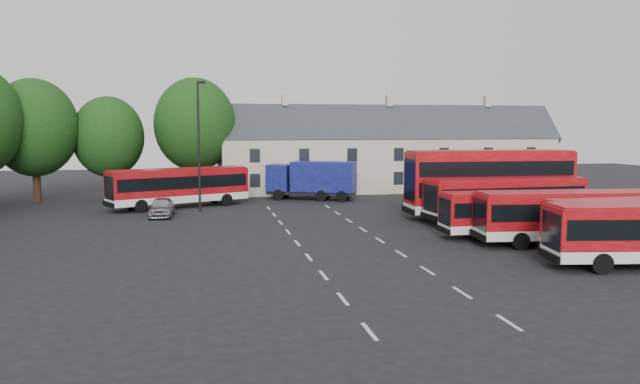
{
  "coord_description": "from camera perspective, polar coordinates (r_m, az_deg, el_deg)",
  "views": [
    {
      "loc": [
        -5.33,
        -33.4,
        6.76
      ],
      "look_at": [
        2.72,
        9.27,
        2.2
      ],
      "focal_mm": 35.0,
      "sensor_mm": 36.0,
      "label": 1
    }
  ],
  "objects": [
    {
      "name": "bus_north",
      "position": [
        53.37,
        -12.75,
        0.71
      ],
      "size": [
        11.7,
        7.3,
        3.3
      ],
      "rotation": [
        0.0,
        0.0,
        0.43
      ],
      "color": "silver",
      "rests_on": "ground"
    },
    {
      "name": "bus_row_c",
      "position": [
        38.39,
        22.08,
        -1.78
      ],
      "size": [
        11.13,
        3.48,
        3.1
      ],
      "rotation": [
        0.0,
        0.0,
        -0.09
      ],
      "color": "silver",
      "rests_on": "ground"
    },
    {
      "name": "bus_row_d",
      "position": [
        40.06,
        18.0,
        -1.57
      ],
      "size": [
        10.02,
        2.61,
        2.81
      ],
      "rotation": [
        0.0,
        0.0,
        -0.03
      ],
      "color": "silver",
      "rests_on": "ground"
    },
    {
      "name": "silver_car",
      "position": [
        48.46,
        -14.27,
        -1.34
      ],
      "size": [
        1.89,
        4.34,
        1.46
      ],
      "primitive_type": "imported",
      "rotation": [
        0.0,
        0.0,
        -0.04
      ],
      "color": "#A0A2A7",
      "rests_on": "ground"
    },
    {
      "name": "lamppost",
      "position": [
        50.04,
        -11.0,
        4.44
      ],
      "size": [
        0.71,
        0.46,
        10.3
      ],
      "rotation": [
        0.0,
        0.0,
        0.38
      ],
      "color": "black",
      "rests_on": "ground"
    },
    {
      "name": "bus_dd_north",
      "position": [
        52.23,
        14.55,
        1.2
      ],
      "size": [
        11.25,
        4.19,
        4.51
      ],
      "rotation": [
        0.0,
        0.0,
        0.16
      ],
      "color": "silver",
      "rests_on": "ground"
    },
    {
      "name": "bus_row_e",
      "position": [
        45.47,
        16.55,
        -0.35
      ],
      "size": [
        11.55,
        3.47,
        3.22
      ],
      "rotation": [
        0.0,
        0.0,
        0.08
      ],
      "color": "silver",
      "rests_on": "ground"
    },
    {
      "name": "treeline",
      "position": [
        54.97,
        -27.08,
        5.26
      ],
      "size": [
        29.92,
        32.59,
        12.01
      ],
      "color": "black",
      "rests_on": "ground"
    },
    {
      "name": "lane_markings",
      "position": [
        36.88,
        1.76,
        -4.56
      ],
      "size": [
        5.15,
        33.8,
        0.01
      ],
      "color": "beige",
      "rests_on": "ground"
    },
    {
      "name": "box_truck",
      "position": [
        57.68,
        -0.67,
        1.26
      ],
      "size": [
        8.46,
        5.55,
        3.55
      ],
      "rotation": [
        0.0,
        0.0,
        -0.41
      ],
      "color": "black",
      "rests_on": "ground"
    },
    {
      "name": "ground",
      "position": [
        34.5,
        -1.59,
        -5.31
      ],
      "size": [
        140.0,
        140.0,
        0.0
      ],
      "primitive_type": "plane",
      "color": "black",
      "rests_on": "ground"
    },
    {
      "name": "terrace_houses",
      "position": [
        66.35,
        6.28,
        3.46
      ],
      "size": [
        35.7,
        7.13,
        10.06
      ],
      "color": "beige",
      "rests_on": "ground"
    },
    {
      "name": "bus_dd_south",
      "position": [
        47.62,
        15.23,
        1.09
      ],
      "size": [
        12.31,
        3.03,
        5.03
      ],
      "rotation": [
        0.0,
        0.0,
        -0.01
      ],
      "color": "silver",
      "rests_on": "ground"
    }
  ]
}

